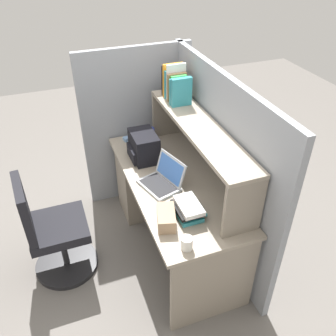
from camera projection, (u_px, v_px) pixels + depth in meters
ground_plane at (173, 243)px, 3.29m from camera, size 8.00×8.00×0.00m
desk at (159, 183)px, 3.35m from camera, size 1.60×0.70×0.73m
cubicle_partition_rear at (217, 165)px, 2.95m from camera, size 1.84×0.05×1.55m
cubicle_partition_left at (138, 127)px, 3.48m from camera, size 0.05×1.06×1.55m
overhead_hutch at (199, 136)px, 2.72m from camera, size 1.44×0.28×0.45m
reference_books_on_shelf at (176, 85)px, 2.96m from camera, size 0.28×0.18×0.30m
laptop at (163, 179)px, 2.78m from camera, size 0.37×0.34×0.22m
backpack at (143, 147)px, 3.05m from camera, size 0.30×0.23×0.24m
computer_mouse at (129, 138)px, 3.36m from camera, size 0.08×0.11×0.03m
paper_cup at (187, 243)px, 2.25m from camera, size 0.08×0.08×0.09m
tissue_box at (166, 218)px, 2.43m from camera, size 0.24×0.18×0.10m
snack_canister at (149, 135)px, 3.31m from camera, size 0.10×0.10×0.13m
desk_book_stack at (188, 209)px, 2.50m from camera, size 0.24×0.19×0.11m
office_chair at (53, 234)px, 2.83m from camera, size 0.52×0.52×0.93m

